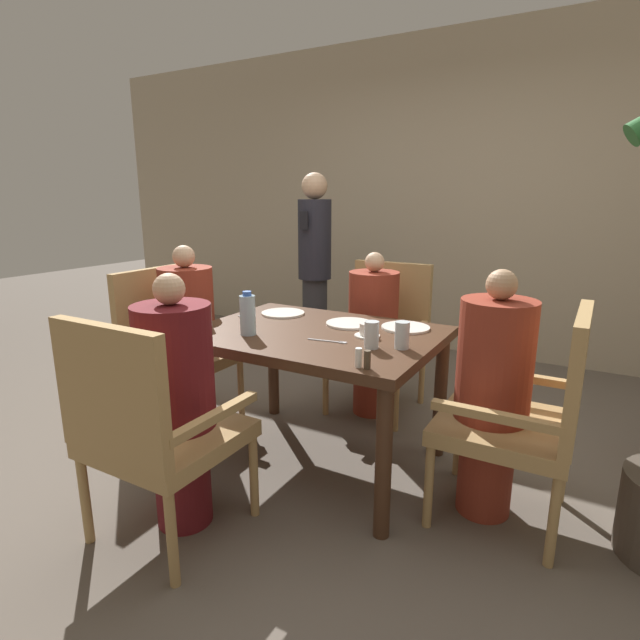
{
  "coord_description": "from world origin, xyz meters",
  "views": [
    {
      "loc": [
        1.25,
        -2.14,
        1.41
      ],
      "look_at": [
        0.0,
        0.05,
        0.79
      ],
      "focal_mm": 28.0,
      "sensor_mm": 36.0,
      "label": 1
    }
  ],
  "objects_px": {
    "diner_in_far_chair": "(373,333)",
    "standing_host": "(315,265)",
    "plate_dessert_center": "(406,327)",
    "diner_in_right_chair": "(492,393)",
    "diner_in_left_chair": "(189,336)",
    "chair_right_side": "(528,411)",
    "glass_tall_mid": "(372,335)",
    "chair_far_side": "(382,332)",
    "plate_main_left": "(349,324)",
    "chair_left_side": "(172,342)",
    "glass_tall_far": "(205,315)",
    "glass_tall_near": "(402,335)",
    "chair_near_corner": "(150,425)",
    "water_bottle": "(248,315)",
    "diner_in_near_chair": "(177,400)",
    "plate_main_right": "(283,313)",
    "teacup_with_saucer": "(367,331)"
  },
  "relations": [
    {
      "from": "diner_in_far_chair",
      "to": "standing_host",
      "type": "distance_m",
      "value": 1.09
    },
    {
      "from": "diner_in_far_chair",
      "to": "plate_dessert_center",
      "type": "height_order",
      "value": "diner_in_far_chair"
    },
    {
      "from": "standing_host",
      "to": "diner_in_right_chair",
      "type": "bearing_deg",
      "value": -39.21
    },
    {
      "from": "diner_in_left_chair",
      "to": "standing_host",
      "type": "height_order",
      "value": "standing_host"
    },
    {
      "from": "chair_right_side",
      "to": "glass_tall_mid",
      "type": "distance_m",
      "value": 0.74
    },
    {
      "from": "diner_in_left_chair",
      "to": "diner_in_right_chair",
      "type": "bearing_deg",
      "value": 0.0
    },
    {
      "from": "chair_far_side",
      "to": "plate_main_left",
      "type": "bearing_deg",
      "value": -82.47
    },
    {
      "from": "diner_in_left_chair",
      "to": "plate_dessert_center",
      "type": "xyz_separation_m",
      "value": [
        1.28,
        0.28,
        0.16
      ]
    },
    {
      "from": "plate_dessert_center",
      "to": "diner_in_far_chair",
      "type": "bearing_deg",
      "value": 130.01
    },
    {
      "from": "chair_left_side",
      "to": "diner_in_right_chair",
      "type": "height_order",
      "value": "diner_in_right_chair"
    },
    {
      "from": "glass_tall_far",
      "to": "chair_right_side",
      "type": "bearing_deg",
      "value": 7.56
    },
    {
      "from": "plate_dessert_center",
      "to": "glass_tall_near",
      "type": "distance_m",
      "value": 0.36
    },
    {
      "from": "glass_tall_mid",
      "to": "chair_near_corner",
      "type": "bearing_deg",
      "value": -128.82
    },
    {
      "from": "glass_tall_near",
      "to": "water_bottle",
      "type": "bearing_deg",
      "value": -168.18
    },
    {
      "from": "chair_left_side",
      "to": "chair_far_side",
      "type": "height_order",
      "value": "same"
    },
    {
      "from": "diner_in_right_chair",
      "to": "diner_in_near_chair",
      "type": "xyz_separation_m",
      "value": [
        -1.14,
        -0.74,
        -0.0
      ]
    },
    {
      "from": "chair_far_side",
      "to": "glass_tall_far",
      "type": "height_order",
      "value": "chair_far_side"
    },
    {
      "from": "standing_host",
      "to": "plate_dessert_center",
      "type": "distance_m",
      "value": 1.65
    },
    {
      "from": "diner_in_right_chair",
      "to": "chair_left_side",
      "type": "bearing_deg",
      "value": 180.0
    },
    {
      "from": "chair_near_corner",
      "to": "chair_far_side",
      "type": "bearing_deg",
      "value": 82.11
    },
    {
      "from": "plate_dessert_center",
      "to": "glass_tall_far",
      "type": "bearing_deg",
      "value": -152.26
    },
    {
      "from": "standing_host",
      "to": "glass_tall_mid",
      "type": "distance_m",
      "value": 1.93
    },
    {
      "from": "chair_far_side",
      "to": "glass_tall_mid",
      "type": "relative_size",
      "value": 7.78
    },
    {
      "from": "glass_tall_mid",
      "to": "glass_tall_near",
      "type": "bearing_deg",
      "value": 27.32
    },
    {
      "from": "diner_in_left_chair",
      "to": "glass_tall_far",
      "type": "bearing_deg",
      "value": -31.97
    },
    {
      "from": "diner_in_right_chair",
      "to": "water_bottle",
      "type": "relative_size",
      "value": 5.07
    },
    {
      "from": "chair_near_corner",
      "to": "standing_host",
      "type": "bearing_deg",
      "value": 104.04
    },
    {
      "from": "plate_main_right",
      "to": "glass_tall_mid",
      "type": "height_order",
      "value": "glass_tall_mid"
    },
    {
      "from": "diner_in_far_chair",
      "to": "diner_in_right_chair",
      "type": "bearing_deg",
      "value": -39.61
    },
    {
      "from": "diner_in_left_chair",
      "to": "glass_tall_far",
      "type": "distance_m",
      "value": 0.45
    },
    {
      "from": "diner_in_near_chair",
      "to": "water_bottle",
      "type": "xyz_separation_m",
      "value": [
        -0.02,
        0.52,
        0.26
      ]
    },
    {
      "from": "diner_in_left_chair",
      "to": "glass_tall_far",
      "type": "relative_size",
      "value": 9.05
    },
    {
      "from": "glass_tall_near",
      "to": "diner_in_near_chair",
      "type": "bearing_deg",
      "value": -137.49
    },
    {
      "from": "chair_near_corner",
      "to": "standing_host",
      "type": "distance_m",
      "value": 2.38
    },
    {
      "from": "chair_left_side",
      "to": "diner_in_near_chair",
      "type": "bearing_deg",
      "value": -42.81
    },
    {
      "from": "diner_in_right_chair",
      "to": "water_bottle",
      "type": "bearing_deg",
      "value": -169.22
    },
    {
      "from": "chair_far_side",
      "to": "teacup_with_saucer",
      "type": "distance_m",
      "value": 0.92
    },
    {
      "from": "water_bottle",
      "to": "glass_tall_far",
      "type": "distance_m",
      "value": 0.29
    },
    {
      "from": "diner_in_left_chair",
      "to": "standing_host",
      "type": "xyz_separation_m",
      "value": [
        0.07,
        1.4,
        0.28
      ]
    },
    {
      "from": "chair_left_side",
      "to": "diner_in_right_chair",
      "type": "distance_m",
      "value": 1.94
    },
    {
      "from": "chair_left_side",
      "to": "diner_in_right_chair",
      "type": "bearing_deg",
      "value": 0.0
    },
    {
      "from": "diner_in_left_chair",
      "to": "plate_main_right",
      "type": "bearing_deg",
      "value": 24.18
    },
    {
      "from": "chair_right_side",
      "to": "glass_tall_mid",
      "type": "height_order",
      "value": "chair_right_side"
    },
    {
      "from": "diner_in_left_chair",
      "to": "chair_right_side",
      "type": "relative_size",
      "value": 1.16
    },
    {
      "from": "plate_dessert_center",
      "to": "glass_tall_mid",
      "type": "relative_size",
      "value": 2.02
    },
    {
      "from": "water_bottle",
      "to": "teacup_with_saucer",
      "type": "bearing_deg",
      "value": 26.25
    },
    {
      "from": "chair_far_side",
      "to": "diner_in_far_chair",
      "type": "height_order",
      "value": "diner_in_far_chair"
    },
    {
      "from": "diner_in_far_chair",
      "to": "standing_host",
      "type": "height_order",
      "value": "standing_host"
    },
    {
      "from": "chair_far_side",
      "to": "teacup_with_saucer",
      "type": "height_order",
      "value": "chair_far_side"
    },
    {
      "from": "chair_left_side",
      "to": "plate_main_right",
      "type": "height_order",
      "value": "chair_left_side"
    }
  ]
}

